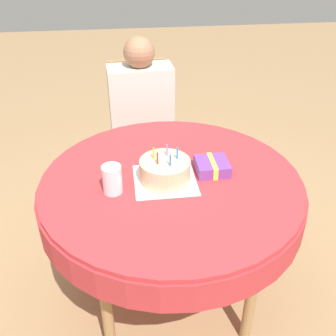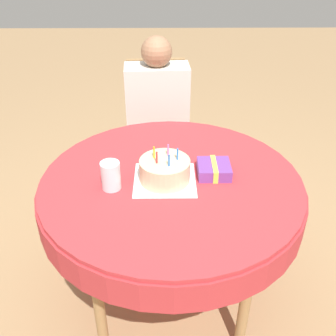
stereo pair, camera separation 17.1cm
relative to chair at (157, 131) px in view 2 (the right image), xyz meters
name	(u,v)px [view 2 (the right image)]	position (x,y,z in m)	size (l,w,h in m)	color
ground_plane	(171,291)	(0.08, -0.94, -0.50)	(12.00, 12.00, 0.00)	#A37F56
dining_table	(171,195)	(0.08, -0.94, 0.16)	(1.19, 1.19, 0.74)	#BC3338
chair	(157,131)	(0.00, 0.00, 0.00)	(0.44, 0.44, 0.96)	#A37A4C
person	(158,112)	(0.01, -0.10, 0.18)	(0.40, 0.31, 1.15)	#9E7051
napkin	(165,180)	(0.05, -0.95, 0.24)	(0.27, 0.27, 0.00)	white
birthday_cake	(165,170)	(0.05, -0.95, 0.30)	(0.22, 0.22, 0.15)	beige
drinking_glass	(111,176)	(-0.18, -1.00, 0.31)	(0.08, 0.08, 0.13)	silver
gift_box	(214,169)	(0.27, -0.90, 0.27)	(0.15, 0.15, 0.06)	#753D99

